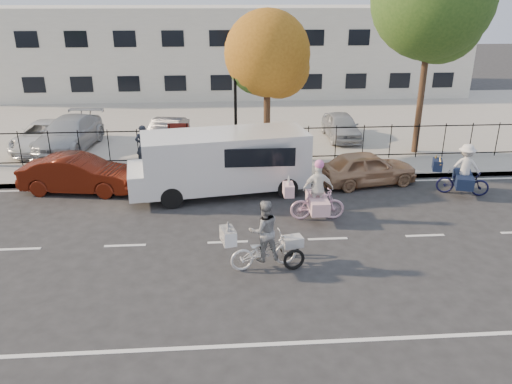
{
  "coord_description": "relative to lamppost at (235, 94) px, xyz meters",
  "views": [
    {
      "loc": [
        -0.12,
        -13.19,
        6.85
      ],
      "look_at": [
        0.93,
        1.2,
        1.1
      ],
      "focal_mm": 35.0,
      "sensor_mm": 36.0,
      "label": 1
    }
  ],
  "objects": [
    {
      "name": "white_van",
      "position": [
        -0.6,
        -2.83,
        -1.86
      ],
      "size": [
        6.68,
        3.06,
        2.27
      ],
      "rotation": [
        0.0,
        0.0,
        0.16
      ],
      "color": "white",
      "rests_on": "ground"
    },
    {
      "name": "road_markings",
      "position": [
        -0.5,
        -6.8,
        -3.11
      ],
      "size": [
        60.0,
        9.52,
        0.01
      ],
      "primitive_type": null,
      "color": "silver",
      "rests_on": "ground"
    },
    {
      "name": "zebra_trike",
      "position": [
        0.45,
        -8.29,
        -2.37
      ],
      "size": [
        2.25,
        1.19,
        1.92
      ],
      "rotation": [
        0.0,
        0.0,
        1.79
      ],
      "color": "white",
      "rests_on": "ground"
    },
    {
      "name": "curb",
      "position": [
        -0.5,
        -1.75,
        -3.04
      ],
      "size": [
        60.0,
        0.1,
        0.15
      ],
      "primitive_type": "cube",
      "color": "#A8A399",
      "rests_on": "ground"
    },
    {
      "name": "gold_sedan",
      "position": [
        4.92,
        -2.3,
        -2.46
      ],
      "size": [
        4.02,
        2.21,
        1.3
      ],
      "primitive_type": "imported",
      "rotation": [
        0.0,
        0.0,
        1.76
      ],
      "color": "tan",
      "rests_on": "ground"
    },
    {
      "name": "street_sign",
      "position": [
        -2.35,
        0.0,
        -1.7
      ],
      "size": [
        0.85,
        0.06,
        1.8
      ],
      "color": "black",
      "rests_on": "sidewalk"
    },
    {
      "name": "building",
      "position": [
        -0.5,
        18.2,
        -0.11
      ],
      "size": [
        34.0,
        10.0,
        6.0
      ],
      "primitive_type": "cube",
      "color": "silver",
      "rests_on": "ground"
    },
    {
      "name": "lot_car_a",
      "position": [
        -7.56,
        2.73,
        -2.24
      ],
      "size": [
        2.64,
        5.2,
        1.45
      ],
      "primitive_type": "imported",
      "rotation": [
        0.0,
        0.0,
        -0.13
      ],
      "color": "#B3B6BB",
      "rests_on": "parking_lot"
    },
    {
      "name": "pedestrian",
      "position": [
        -3.8,
        0.0,
        -2.08
      ],
      "size": [
        0.67,
        0.47,
        1.76
      ],
      "primitive_type": "imported",
      "rotation": [
        0.0,
        0.0,
        3.22
      ],
      "color": "black",
      "rests_on": "sidewalk"
    },
    {
      "name": "iron_fence",
      "position": [
        -0.5,
        0.4,
        -2.21
      ],
      "size": [
        58.0,
        0.06,
        1.5
      ],
      "primitive_type": null,
      "color": "black",
      "rests_on": "sidewalk"
    },
    {
      "name": "sidewalk",
      "position": [
        -0.5,
        -0.7,
        -3.04
      ],
      "size": [
        60.0,
        2.2,
        0.15
      ],
      "primitive_type": "cube",
      "color": "#A8A399",
      "rests_on": "ground"
    },
    {
      "name": "lot_car_b",
      "position": [
        -8.73,
        2.92,
        -2.34
      ],
      "size": [
        2.29,
        4.56,
        1.24
      ],
      "primitive_type": "imported",
      "rotation": [
        0.0,
        0.0,
        -0.05
      ],
      "color": "white",
      "rests_on": "parking_lot"
    },
    {
      "name": "tree_mid",
      "position": [
        1.47,
        0.58,
        1.34
      ],
      "size": [
        3.51,
        3.47,
        6.36
      ],
      "color": "#442D1D",
      "rests_on": "ground"
    },
    {
      "name": "tree_east",
      "position": [
        8.3,
        1.27,
        3.34
      ],
      "size": [
        5.02,
        5.02,
        9.2
      ],
      "color": "#442D1D",
      "rests_on": "ground"
    },
    {
      "name": "parking_lot",
      "position": [
        -0.5,
        8.2,
        -3.04
      ],
      "size": [
        60.0,
        15.6,
        0.15
      ],
      "primitive_type": "cube",
      "color": "#A8A399",
      "rests_on": "ground"
    },
    {
      "name": "lot_car_c",
      "position": [
        -3.15,
        2.75,
        -2.32
      ],
      "size": [
        2.01,
        4.05,
        1.28
      ],
      "primitive_type": "imported",
      "rotation": [
        0.0,
        0.0,
        -0.18
      ],
      "color": "#48494F",
      "rests_on": "parking_lot"
    },
    {
      "name": "red_sedan",
      "position": [
        -5.88,
        -2.3,
        -2.43
      ],
      "size": [
        4.33,
        2.06,
        1.37
      ],
      "primitive_type": "imported",
      "rotation": [
        0.0,
        0.0,
        1.42
      ],
      "color": "#511509",
      "rests_on": "ground"
    },
    {
      "name": "unicorn_bike",
      "position": [
        2.4,
        -5.37,
        -2.36
      ],
      "size": [
        2.0,
        1.39,
        2.04
      ],
      "rotation": [
        0.0,
        0.0,
        1.56
      ],
      "color": "#FDC0DD",
      "rests_on": "ground"
    },
    {
      "name": "lot_car_d",
      "position": [
        5.32,
        3.69,
        -2.34
      ],
      "size": [
        1.5,
        3.68,
        1.25
      ],
      "primitive_type": "imported",
      "rotation": [
        0.0,
        0.0,
        -0.01
      ],
      "color": "#ADB0B5",
      "rests_on": "parking_lot"
    },
    {
      "name": "ground",
      "position": [
        -0.5,
        -6.8,
        -3.11
      ],
      "size": [
        120.0,
        120.0,
        0.0
      ],
      "primitive_type": "plane",
      "color": "#333334"
    },
    {
      "name": "lamppost",
      "position": [
        0.0,
        0.0,
        0.0
      ],
      "size": [
        0.36,
        0.36,
        4.33
      ],
      "color": "black",
      "rests_on": "sidewalk"
    },
    {
      "name": "bull_bike",
      "position": [
        8.09,
        -3.59,
        -2.35
      ],
      "size": [
        2.11,
        1.49,
        1.9
      ],
      "rotation": [
        0.0,
        0.0,
        1.25
      ],
      "color": "black",
      "rests_on": "ground"
    }
  ]
}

